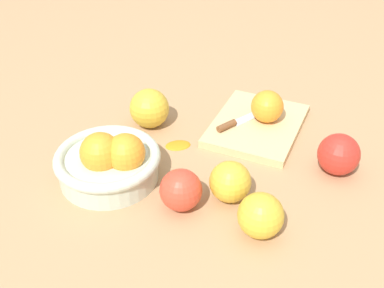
% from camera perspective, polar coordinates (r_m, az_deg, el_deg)
% --- Properties ---
extents(ground_plane, '(2.40, 2.40, 0.00)m').
position_cam_1_polar(ground_plane, '(0.97, 2.97, -0.98)').
color(ground_plane, tan).
extents(bowl, '(0.19, 0.19, 0.10)m').
position_cam_1_polar(bowl, '(0.90, -9.65, -2.01)').
color(bowl, beige).
rests_on(bowl, ground_plane).
extents(cutting_board, '(0.26, 0.22, 0.02)m').
position_cam_1_polar(cutting_board, '(1.05, 7.57, 2.15)').
color(cutting_board, '#DBB77F').
rests_on(cutting_board, ground_plane).
extents(orange_on_board, '(0.07, 0.07, 0.07)m').
position_cam_1_polar(orange_on_board, '(1.03, 8.77, 4.36)').
color(orange_on_board, orange).
rests_on(orange_on_board, cutting_board).
extents(knife, '(0.15, 0.06, 0.01)m').
position_cam_1_polar(knife, '(1.03, 5.43, 2.66)').
color(knife, silver).
rests_on(knife, cutting_board).
extents(apple_front_left, '(0.07, 0.07, 0.07)m').
position_cam_1_polar(apple_front_left, '(0.85, 4.48, -4.41)').
color(apple_front_left, gold).
rests_on(apple_front_left, ground_plane).
extents(apple_front_left_2, '(0.08, 0.08, 0.08)m').
position_cam_1_polar(apple_front_left_2, '(0.79, 8.01, -8.27)').
color(apple_front_left_2, gold).
rests_on(apple_front_left_2, ground_plane).
extents(apple_front_left_3, '(0.07, 0.07, 0.07)m').
position_cam_1_polar(apple_front_left_3, '(0.83, -1.31, -5.39)').
color(apple_front_left_3, '#D6422D').
rests_on(apple_front_left_3, ground_plane).
extents(apple_back_center, '(0.08, 0.08, 0.08)m').
position_cam_1_polar(apple_back_center, '(1.04, -5.00, 4.17)').
color(apple_back_center, gold).
rests_on(apple_back_center, ground_plane).
extents(apple_front_right, '(0.08, 0.08, 0.08)m').
position_cam_1_polar(apple_front_right, '(0.94, 16.76, -1.16)').
color(apple_front_right, red).
rests_on(apple_front_right, ground_plane).
extents(citrus_peel, '(0.06, 0.06, 0.01)m').
position_cam_1_polar(citrus_peel, '(0.99, -1.65, 0.00)').
color(citrus_peel, orange).
rests_on(citrus_peel, ground_plane).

